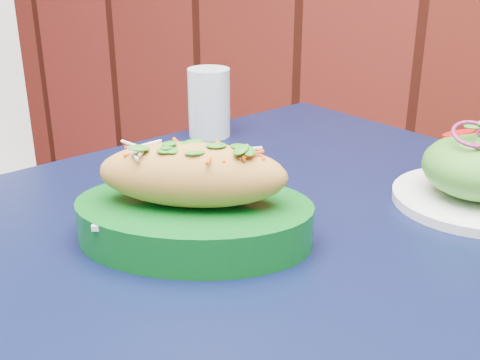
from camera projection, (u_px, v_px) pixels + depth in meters
The scene contains 4 objects.
cafe_table at pixel (308, 292), 0.73m from camera, with size 1.03×1.03×0.75m.
banh_mi_basket at pixel (194, 203), 0.65m from camera, with size 0.31×0.26×0.12m.
salad_plate at pixel (478, 174), 0.74m from camera, with size 0.20×0.20×0.10m.
water_glass at pixel (209, 103), 1.00m from camera, with size 0.07×0.07×0.11m, color silver.
Camera 1 is at (0.39, 1.12, 1.06)m, focal length 45.00 mm.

